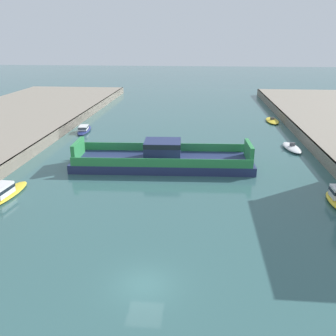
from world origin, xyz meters
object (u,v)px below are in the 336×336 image
(moored_boat_near_left, at_px, (3,192))
(moored_boat_near_right, at_px, (292,148))
(moored_boat_mid_right, at_px, (272,121))
(moored_boat_far_left, at_px, (84,129))
(chain_ferry, at_px, (163,159))

(moored_boat_near_left, distance_m, moored_boat_near_right, 40.39)
(moored_boat_near_left, bearing_deg, moored_boat_near_right, 31.11)
(moored_boat_near_left, relative_size, moored_boat_mid_right, 1.21)
(moored_boat_near_right, bearing_deg, moored_boat_mid_right, 88.67)
(moored_boat_near_left, bearing_deg, moored_boat_far_left, 90.49)
(moored_boat_near_right, bearing_deg, moored_boat_far_left, 166.91)
(moored_boat_mid_right, bearing_deg, moored_boat_near_left, -130.95)
(chain_ferry, height_order, moored_boat_far_left, chain_ferry)
(moored_boat_mid_right, relative_size, moored_boat_far_left, 0.88)
(moored_boat_mid_right, distance_m, moored_boat_far_left, 37.08)
(moored_boat_far_left, bearing_deg, moored_boat_near_left, -89.51)
(moored_boat_near_left, relative_size, moored_boat_far_left, 1.06)
(chain_ferry, height_order, moored_boat_near_right, chain_ferry)
(chain_ferry, distance_m, moored_boat_mid_right, 34.70)
(moored_boat_near_right, xyz_separation_m, moored_boat_far_left, (-34.82, 8.10, 0.13))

